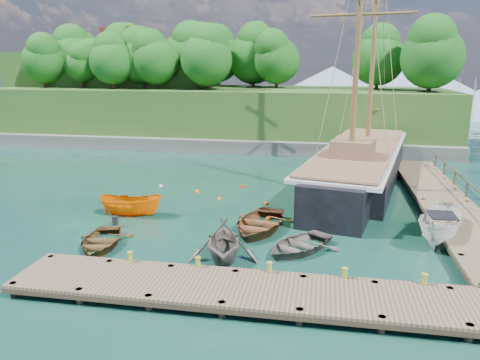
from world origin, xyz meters
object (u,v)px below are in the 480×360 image
(rowboat_2, at_px, (259,230))
(schooner, at_px, (359,169))
(motorboat_orange, at_px, (132,215))
(rowboat_3, at_px, (298,251))
(cabin_boat_white, at_px, (439,241))
(rowboat_1, at_px, (223,258))
(rowboat_0, at_px, (101,246))

(rowboat_2, relative_size, schooner, 0.17)
(motorboat_orange, bearing_deg, schooner, -57.59)
(rowboat_3, distance_m, motorboat_orange, 10.77)
(rowboat_2, distance_m, cabin_boat_white, 9.33)
(rowboat_1, xyz_separation_m, schooner, (7.02, 15.12, 1.18))
(rowboat_0, height_order, motorboat_orange, motorboat_orange)
(cabin_boat_white, bearing_deg, rowboat_2, -157.49)
(rowboat_1, relative_size, motorboat_orange, 1.01)
(rowboat_3, bearing_deg, rowboat_1, -119.44)
(rowboat_2, distance_m, motorboat_orange, 7.93)
(rowboat_0, distance_m, rowboat_2, 8.30)
(rowboat_3, bearing_deg, rowboat_2, 168.34)
(rowboat_3, xyz_separation_m, cabin_boat_white, (7.04, 2.48, 0.00))
(schooner, bearing_deg, rowboat_3, -93.25)
(rowboat_0, height_order, cabin_boat_white, cabin_boat_white)
(rowboat_1, height_order, schooner, schooner)
(rowboat_0, xyz_separation_m, cabin_boat_white, (16.76, 3.69, 0.00))
(cabin_boat_white, bearing_deg, rowboat_3, -138.05)
(rowboat_0, distance_m, rowboat_3, 9.80)
(rowboat_0, bearing_deg, motorboat_orange, 83.59)
(rowboat_0, relative_size, schooner, 0.14)
(schooner, bearing_deg, motorboat_orange, -132.46)
(rowboat_1, relative_size, rowboat_2, 0.77)
(rowboat_1, distance_m, rowboat_3, 3.73)
(rowboat_1, xyz_separation_m, motorboat_orange, (-6.75, 5.20, 0.00))
(rowboat_1, bearing_deg, schooner, 52.70)
(rowboat_0, distance_m, cabin_boat_white, 17.16)
(rowboat_1, xyz_separation_m, cabin_boat_white, (10.42, 4.05, 0.00))
(rowboat_0, relative_size, rowboat_2, 0.78)
(rowboat_1, bearing_deg, rowboat_3, 12.53)
(rowboat_1, relative_size, schooner, 0.13)
(rowboat_1, distance_m, rowboat_2, 4.20)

